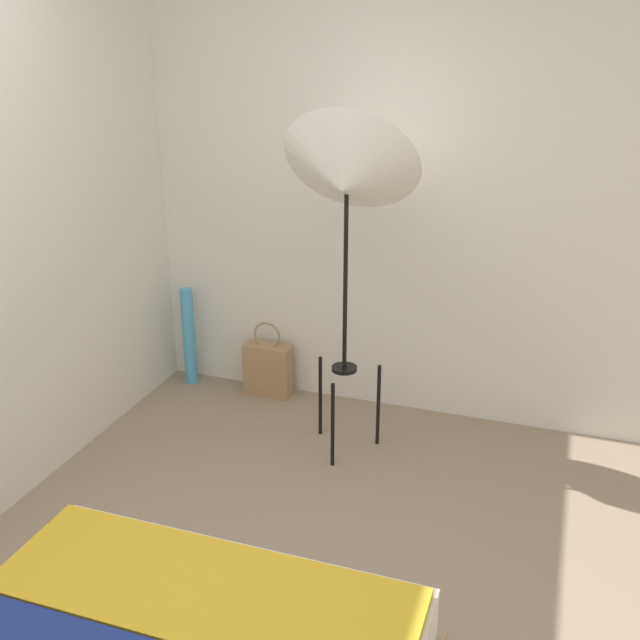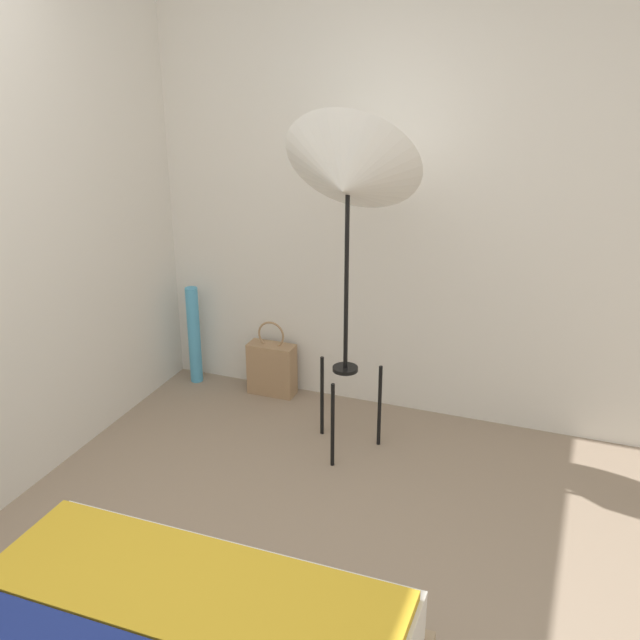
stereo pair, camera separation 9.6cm
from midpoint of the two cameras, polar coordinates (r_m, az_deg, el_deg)
The scene contains 5 objects.
wall_back at distance 4.09m, azimuth 4.15°, elevation 10.29°, with size 8.00×0.05×2.60m.
wall_side_left at distance 3.63m, azimuth -22.93°, elevation 7.24°, with size 0.05×8.00×2.60m.
photo_umbrella at distance 3.53m, azimuth 1.26°, elevation 10.68°, with size 0.67×0.56×1.76m.
tote_bag at distance 4.53m, azimuth -4.60°, elevation -3.72°, with size 0.28×0.12×0.47m.
paper_roll at distance 4.68m, azimuth -10.54°, elevation -1.27°, with size 0.08×0.08×0.62m.
Camera 1 is at (0.99, -1.64, 2.09)m, focal length 42.00 mm.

